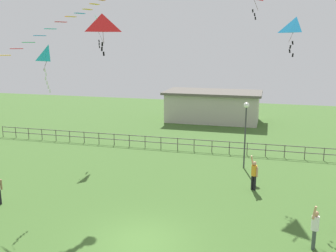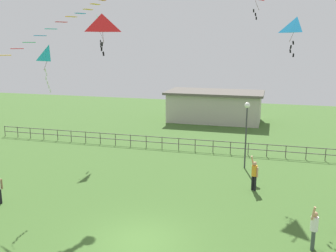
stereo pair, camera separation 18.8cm
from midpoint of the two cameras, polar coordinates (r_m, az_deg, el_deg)
name	(u,v)px [view 2 (the right image)]	position (r m, az deg, el deg)	size (l,w,h in m)	color
ground_plane	(140,241)	(16.51, -4.02, -17.16)	(80.00, 80.00, 0.00)	#3D6028
lamppost	(247,121)	(24.87, 12.13, 0.76)	(0.36, 0.36, 4.45)	#38383D
person_0	(254,173)	(21.77, 13.29, -7.07)	(0.47, 0.46, 1.99)	black
person_3	(314,227)	(16.56, 21.73, -14.19)	(0.34, 0.49, 1.93)	#3F4C47
kite_0	(102,26)	(18.29, -9.74, 14.89)	(1.33, 1.09, 1.86)	red
kite_1	(96,24)	(30.23, -10.70, 15.02)	(0.95, 1.18, 2.52)	#1EB759
kite_3	(296,27)	(21.84, 19.27, 14.06)	(1.21, 1.14, 2.06)	#198CD1
kite_5	(49,56)	(21.03, -17.41, 10.20)	(1.04, 0.79, 2.50)	#19B2B2
waterfront_railing	(197,143)	(28.99, 4.60, -2.66)	(36.01, 0.06, 0.95)	#4C4742
pavilion_building	(215,106)	(40.44, 7.27, 3.05)	(10.17, 5.45, 3.22)	#B7B2A3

